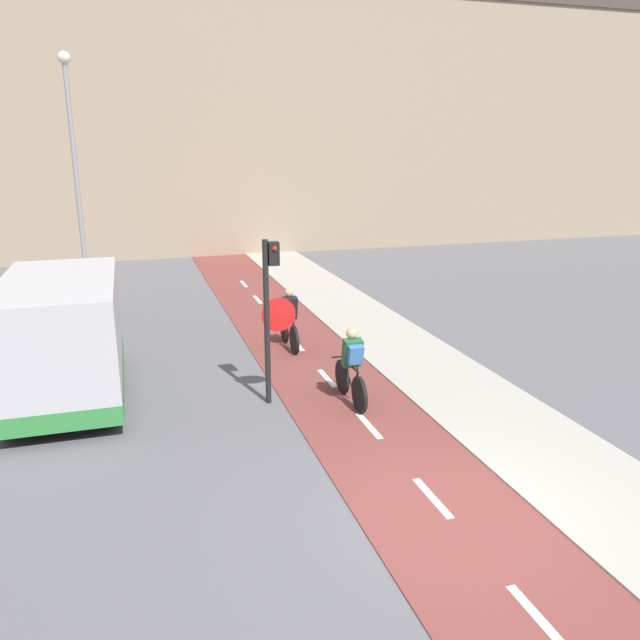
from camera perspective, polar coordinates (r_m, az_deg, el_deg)
name	(u,v)px	position (r m, az deg, el deg)	size (l,w,h in m)	color
ground_plane	(449,518)	(9.12, 11.73, -17.31)	(120.00, 120.00, 0.00)	#5B5B60
bike_lane	(449,517)	(9.12, 11.70, -17.23)	(2.46, 60.00, 0.02)	brown
sidewalk_strip	(597,489)	(10.38, 23.97, -13.91)	(2.40, 60.00, 0.05)	#A8A399
building_row_background	(206,121)	(31.21, -10.42, 17.48)	(60.00, 5.20, 12.00)	gray
traffic_light_pole	(271,304)	(11.88, -4.53, 1.45)	(0.67, 0.25, 3.24)	black
street_lamp_far	(74,159)	(20.25, -21.54, 13.51)	(0.36, 0.36, 7.47)	gray
cyclist_near	(352,368)	(12.18, 2.91, -4.45)	(0.46, 1.71, 1.55)	black
cyclist_far	(289,322)	(15.51, -2.82, -0.18)	(0.46, 1.70, 1.54)	black
van	(64,340)	(13.29, -22.38, -1.74)	(2.12, 4.46, 2.45)	#B7B7BC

